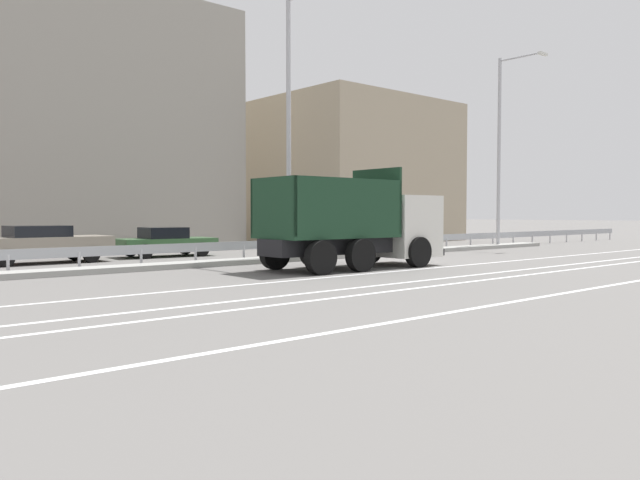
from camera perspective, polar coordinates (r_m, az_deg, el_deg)
The scene contains 15 objects.
ground_plane at distance 23.93m, azimuth 6.45°, elevation -1.99°, with size 320.00×320.00×0.00m, color #605E5B.
lane_strip_0 at distance 19.76m, azimuth 6.45°, elevation -2.91°, with size 54.80×0.16×0.01m, color silver.
lane_strip_1 at distance 18.27m, azimuth 11.88°, elevation -3.37°, with size 54.80×0.16×0.01m, color silver.
lane_strip_2 at distance 17.68m, azimuth 14.52°, elevation -3.59°, with size 54.80×0.16×0.01m, color silver.
lane_strip_3 at distance 16.24m, azimuth 22.93°, elevation -4.23°, with size 54.80×0.16×0.01m, color silver.
median_island at distance 25.96m, azimuth 1.73°, elevation -1.43°, with size 30.14×1.10×0.18m, color gray.
median_guardrail at distance 26.56m, azimuth 0.48°, elevation -0.31°, with size 54.80×0.09×0.78m.
dump_truck at distance 21.53m, azimuth 4.56°, elevation 0.91°, with size 6.79×2.90×3.39m.
median_road_sign at distance 27.54m, azimuth 5.27°, elevation 1.06°, with size 0.79×0.16×2.21m.
street_lamp_1 at distance 24.20m, azimuth -2.62°, elevation 11.32°, with size 0.70×2.54×10.09m.
street_lamp_2 at distance 35.25m, azimuth 16.32°, elevation 8.51°, with size 0.70×2.65×10.18m.
parked_car_2 at distance 25.14m, azimuth -24.14°, elevation -0.31°, with size 4.81×2.01×1.40m.
parked_car_3 at distance 27.46m, azimuth -13.95°, elevation -0.13°, with size 4.19×2.21×1.26m.
background_building_0 at distance 38.34m, azimuth -26.94°, elevation 9.39°, with size 21.91×14.10×13.33m, color gray.
background_building_1 at distance 44.74m, azimuth 1.41°, elevation 6.09°, with size 12.04×13.87×9.41m, color tan.
Camera 1 is at (-17.59, -16.11, 1.82)m, focal length 35.00 mm.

